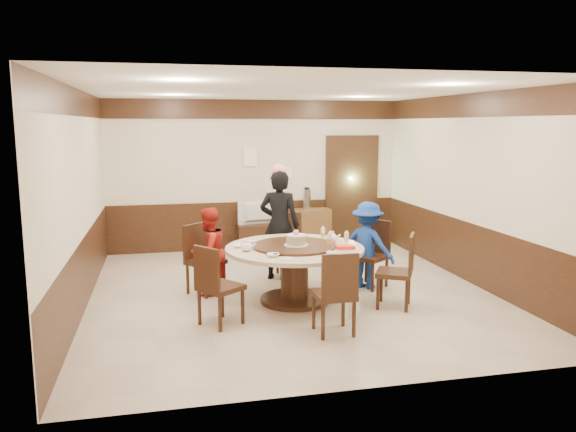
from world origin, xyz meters
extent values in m
plane|color=#C2AF9B|center=(0.00, 0.00, 0.00)|extent=(6.00, 6.00, 0.00)
plane|color=white|center=(0.00, 0.00, 2.80)|extent=(6.00, 6.00, 0.00)
cube|color=beige|center=(0.00, 3.00, 1.40)|extent=(5.50, 0.04, 2.80)
cube|color=beige|center=(0.00, -3.00, 1.40)|extent=(5.50, 0.04, 2.80)
cube|color=beige|center=(-2.75, 0.00, 1.40)|extent=(0.04, 6.00, 2.80)
cube|color=beige|center=(2.75, 0.00, 1.40)|extent=(0.04, 6.00, 2.80)
cube|color=#321B0F|center=(0.00, 0.00, 0.45)|extent=(5.50, 6.00, 0.90)
cube|color=#321B0F|center=(0.00, 0.00, 2.62)|extent=(5.50, 6.00, 0.35)
cube|color=#321B0F|center=(1.90, 2.95, 1.05)|extent=(1.05, 0.08, 2.18)
cube|color=#90DF94|center=(1.90, 2.97, 1.05)|extent=(0.88, 0.02, 2.05)
cylinder|color=#321B0F|center=(-0.04, -0.41, 0.03)|extent=(0.92, 0.92, 0.06)
cylinder|color=#321B0F|center=(-0.04, -0.41, 0.35)|extent=(0.37, 0.37, 0.65)
cylinder|color=#C7AC91|center=(-0.04, -0.41, 0.72)|extent=(1.83, 1.83, 0.05)
cylinder|color=#321B0F|center=(-0.04, -0.41, 0.77)|extent=(1.12, 1.12, 0.03)
cube|color=#321B0F|center=(1.18, 0.02, 0.45)|extent=(0.61, 0.61, 0.06)
cube|color=#321B0F|center=(1.35, 0.15, 0.72)|extent=(0.27, 0.37, 0.50)
cube|color=#321B0F|center=(1.18, 0.02, 0.21)|extent=(0.36, 0.36, 0.42)
cube|color=#321B0F|center=(0.20, 0.87, 0.45)|extent=(0.46, 0.46, 0.06)
cube|color=#321B0F|center=(0.21, 1.08, 0.72)|extent=(0.42, 0.06, 0.50)
cube|color=#321B0F|center=(0.20, 0.87, 0.21)|extent=(0.36, 0.36, 0.42)
cube|color=#321B0F|center=(-1.17, 0.24, 0.45)|extent=(0.62, 0.62, 0.06)
cube|color=#321B0F|center=(-1.30, 0.40, 0.72)|extent=(0.35, 0.30, 0.50)
cube|color=#321B0F|center=(-1.17, 0.24, 0.21)|extent=(0.36, 0.36, 0.42)
cube|color=#321B0F|center=(-1.09, -1.06, 0.45)|extent=(0.61, 0.61, 0.06)
cube|color=#321B0F|center=(-1.26, -1.18, 0.72)|extent=(0.28, 0.36, 0.50)
cube|color=#321B0F|center=(-1.09, -1.06, 0.21)|extent=(0.36, 0.36, 0.42)
cube|color=#321B0F|center=(0.13, -1.62, 0.45)|extent=(0.45, 0.45, 0.06)
cube|color=#321B0F|center=(0.13, -1.83, 0.72)|extent=(0.42, 0.05, 0.50)
cube|color=#321B0F|center=(0.13, -1.62, 0.21)|extent=(0.36, 0.36, 0.42)
cube|color=#321B0F|center=(1.16, -0.90, 0.45)|extent=(0.60, 0.60, 0.06)
cube|color=#321B0F|center=(1.35, -1.00, 0.72)|extent=(0.24, 0.39, 0.50)
cube|color=#321B0F|center=(1.16, -0.90, 0.21)|extent=(0.36, 0.36, 0.42)
imported|color=black|center=(-0.01, 0.75, 0.84)|extent=(0.72, 0.62, 1.68)
imported|color=#AA1F16|center=(-1.13, 0.18, 0.61)|extent=(0.75, 0.74, 1.22)
imported|color=navy|center=(1.14, 0.01, 0.63)|extent=(0.89, 0.92, 1.26)
cylinder|color=white|center=(-0.03, -0.45, 0.79)|extent=(0.32, 0.32, 0.01)
cylinder|color=tan|center=(-0.03, -0.45, 0.85)|extent=(0.25, 0.25, 0.12)
cylinder|color=white|center=(-0.03, -0.45, 0.92)|extent=(0.26, 0.26, 0.01)
sphere|color=pink|center=(-0.03, -0.45, 0.95)|extent=(0.07, 0.07, 0.07)
ellipsoid|color=white|center=(-0.70, -0.52, 0.81)|extent=(0.17, 0.15, 0.13)
ellipsoid|color=white|center=(0.53, -0.20, 0.81)|extent=(0.17, 0.15, 0.13)
imported|color=white|center=(-0.58, -0.03, 0.77)|extent=(0.13, 0.13, 0.03)
imported|color=white|center=(0.30, -0.96, 0.77)|extent=(0.13, 0.13, 0.04)
imported|color=white|center=(-0.42, -0.89, 0.77)|extent=(0.15, 0.15, 0.04)
imported|color=white|center=(0.59, -0.60, 0.77)|extent=(0.13, 0.13, 0.04)
imported|color=white|center=(-0.77, -0.28, 0.77)|extent=(0.15, 0.15, 0.04)
cylinder|color=white|center=(-0.29, -1.06, 0.76)|extent=(0.18, 0.18, 0.01)
cylinder|color=white|center=(0.41, 0.09, 0.76)|extent=(0.18, 0.18, 0.01)
cube|color=white|center=(0.54, -0.75, 0.76)|extent=(0.30, 0.20, 0.02)
cube|color=red|center=(0.54, -0.75, 0.79)|extent=(0.24, 0.15, 0.04)
cylinder|color=silver|center=(0.43, -0.45, 0.83)|extent=(0.06, 0.06, 0.16)
cylinder|color=silver|center=(0.69, -0.38, 0.83)|extent=(0.06, 0.06, 0.16)
cylinder|color=silver|center=(0.46, 0.00, 0.83)|extent=(0.06, 0.06, 0.16)
cube|color=#321B0F|center=(0.04, 2.75, 0.25)|extent=(0.85, 0.45, 0.50)
imported|color=gray|center=(0.04, 2.75, 0.73)|extent=(0.81, 0.23, 0.46)
cube|color=brown|center=(0.99, 2.78, 0.38)|extent=(0.80, 0.40, 0.75)
cylinder|color=silver|center=(0.95, 2.78, 0.94)|extent=(0.15, 0.15, 0.38)
cube|color=white|center=(-0.10, 2.96, 1.75)|extent=(0.25, 0.00, 0.35)
cube|color=white|center=(0.55, 2.96, 1.45)|extent=(0.30, 0.00, 0.22)
camera|label=1|loc=(-1.71, -7.46, 2.35)|focal=35.00mm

